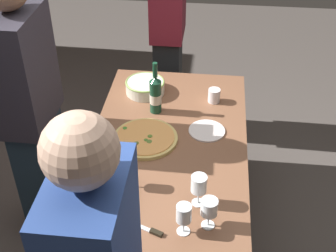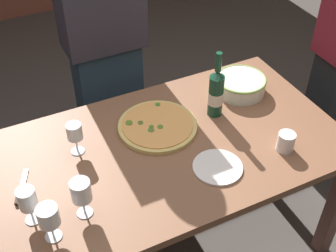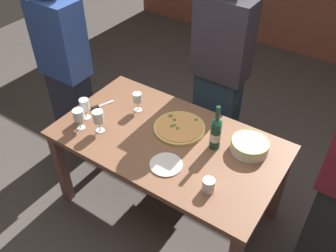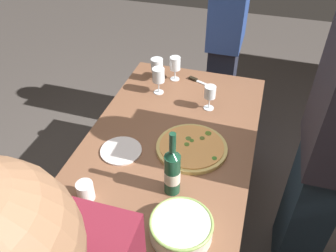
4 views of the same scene
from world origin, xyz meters
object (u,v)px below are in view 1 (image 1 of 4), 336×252
object	(u,v)px
serving_bowl	(145,86)
person_guest_left	(32,115)
wine_glass_far_left	(184,214)
side_plate	(207,131)
wine_bottle	(156,94)
wine_glass_near_pizza	(209,208)
pizza	(145,138)
cup_amber	(214,96)
pizza_knife	(149,230)
dining_table	(168,155)
wine_glass_by_bottle	(131,171)
wine_glass_far_right	(199,185)
person_host	(168,31)

from	to	relation	value
serving_bowl	person_guest_left	xyz separation A→B (m)	(-0.53, 0.57, 0.10)
wine_glass_far_left	side_plate	distance (m)	0.78
wine_bottle	person_guest_left	xyz separation A→B (m)	(-0.32, 0.67, 0.02)
wine_glass_near_pizza	pizza	bearing A→B (deg)	32.54
cup_amber	pizza_knife	distance (m)	1.14
wine_glass_far_left	cup_amber	xyz separation A→B (m)	(1.10, -0.11, -0.07)
serving_bowl	wine_bottle	world-z (taller)	wine_bottle
dining_table	wine_bottle	xyz separation A→B (m)	(0.31, 0.11, 0.22)
serving_bowl	pizza_knife	xyz separation A→B (m)	(-1.17, -0.19, -0.04)
pizza	wine_glass_by_bottle	size ratio (longest dim) A/B	2.42
pizza	wine_glass_near_pizza	xyz separation A→B (m)	(-0.60, -0.38, 0.10)
wine_glass_near_pizza	wine_bottle	bearing A→B (deg)	21.96
pizza	wine_bottle	size ratio (longest dim) A/B	1.09
side_plate	pizza_knife	xyz separation A→B (m)	(-0.78, 0.23, 0.00)
dining_table	pizza	distance (m)	0.17
dining_table	serving_bowl	distance (m)	0.58
dining_table	person_guest_left	distance (m)	0.81
wine_glass_far_right	person_guest_left	size ratio (longest dim) A/B	0.10
pizza	side_plate	size ratio (longest dim) A/B	1.73
wine_bottle	wine_glass_by_bottle	distance (m)	0.68
wine_glass_far_right	wine_glass_near_pizza	bearing A→B (deg)	-158.50
dining_table	cup_amber	size ratio (longest dim) A/B	17.74
side_plate	dining_table	bearing A→B (deg)	121.01
wine_glass_far_right	wine_glass_far_left	bearing A→B (deg)	163.24
pizza	dining_table	bearing A→B (deg)	-94.35
serving_bowl	wine_glass_far_left	xyz separation A→B (m)	(-1.16, -0.35, 0.07)
wine_bottle	person_guest_left	bearing A→B (deg)	115.54
person_guest_left	pizza_knife	bearing A→B (deg)	-41.04
wine_glass_near_pizza	person_host	world-z (taller)	person_host
wine_glass_by_bottle	side_plate	bearing A→B (deg)	-35.65
wine_glass_near_pizza	wine_glass_by_bottle	size ratio (longest dim) A/B	1.04
dining_table	pizza_knife	world-z (taller)	pizza_knife
pizza_knife	person_host	bearing A→B (deg)	3.55
person_guest_left	pizza	bearing A→B (deg)	1.07
wine_glass_by_bottle	dining_table	bearing A→B (deg)	-21.27
person_guest_left	wine_glass_by_bottle	bearing A→B (deg)	-30.86
pizza	wine_glass_far_right	bearing A→B (deg)	-144.62
person_guest_left	person_host	bearing A→B (deg)	60.56
serving_bowl	person_host	distance (m)	0.67
wine_glass_far_left	pizza_knife	size ratio (longest dim) A/B	0.88
wine_glass_by_bottle	side_plate	world-z (taller)	wine_glass_by_bottle
wine_bottle	side_plate	distance (m)	0.39
wine_glass_far_right	cup_amber	size ratio (longest dim) A/B	1.92
serving_bowl	wine_glass_by_bottle	xyz separation A→B (m)	(-0.89, -0.06, 0.06)
wine_glass_by_bottle	wine_glass_far_right	distance (m)	0.35
wine_glass_far_left	person_host	size ratio (longest dim) A/B	0.09
dining_table	person_host	bearing A→B (deg)	6.25
dining_table	wine_bottle	bearing A→B (deg)	19.84
dining_table	person_host	size ratio (longest dim) A/B	0.92
wine_glass_far_right	side_plate	size ratio (longest dim) A/B	0.80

